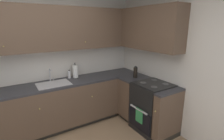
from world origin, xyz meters
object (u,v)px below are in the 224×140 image
Objects in this scene: oven_range at (153,107)px; paper_towel_roll at (75,71)px; soap_bottle at (69,74)px; oil_bottle at (135,72)px.

paper_towel_roll is (-1.05, 1.15, 0.57)m from oven_range.
soap_bottle is 0.55× the size of paper_towel_roll.
soap_bottle is 0.75× the size of oil_bottle.
oil_bottle is (-0.02, 0.51, 0.55)m from oven_range.
oven_range is 4.52× the size of oil_bottle.
oil_bottle is (1.15, -0.67, 0.03)m from soap_bottle.
oil_bottle is at bearing 92.08° from oven_range.
oil_bottle is at bearing -32.20° from paper_towel_roll.
paper_towel_roll reaches higher than oil_bottle.
paper_towel_roll reaches higher than oven_range.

